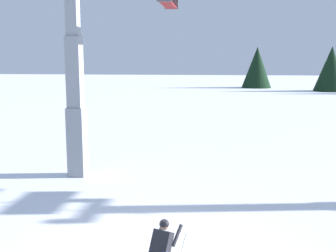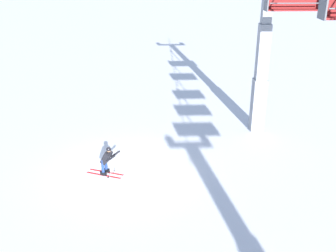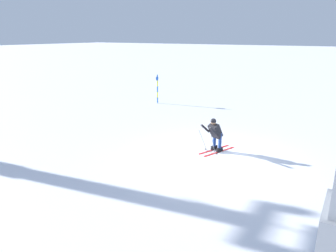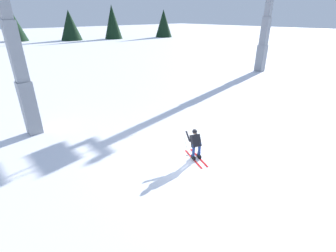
{
  "view_description": "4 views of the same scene",
  "coord_description": "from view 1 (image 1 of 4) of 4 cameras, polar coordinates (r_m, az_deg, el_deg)",
  "views": [
    {
      "loc": [
        1.62,
        -9.23,
        4.97
      ],
      "look_at": [
        0.16,
        2.19,
        3.09
      ],
      "focal_mm": 43.13,
      "sensor_mm": 36.0,
      "label": 1
    },
    {
      "loc": [
        16.61,
        1.47,
        9.37
      ],
      "look_at": [
        -0.02,
        2.01,
        2.19
      ],
      "focal_mm": 43.38,
      "sensor_mm": 36.0,
      "label": 2
    },
    {
      "loc": [
        -4.19,
        10.26,
        4.55
      ],
      "look_at": [
        0.83,
        2.1,
        1.73
      ],
      "focal_mm": 33.3,
      "sensor_mm": 36.0,
      "label": 3
    },
    {
      "loc": [
        -7.3,
        -7.36,
        6.21
      ],
      "look_at": [
        -0.17,
        0.52,
        1.36
      ],
      "focal_mm": 26.31,
      "sensor_mm": 36.0,
      "label": 4
    }
  ],
  "objects": [
    {
      "name": "lift_tower_near",
      "position": [
        17.52,
        -13.0,
        5.88
      ],
      "size": [
        0.72,
        3.03,
        9.49
      ],
      "color": "gray",
      "rests_on": "ground_plane"
    },
    {
      "name": "skier_carving_main",
      "position": [
        9.53,
        -0.91,
        -16.72
      ],
      "size": [
        1.07,
        1.74,
        1.52
      ],
      "color": "red",
      "rests_on": "ground_plane"
    }
  ]
}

